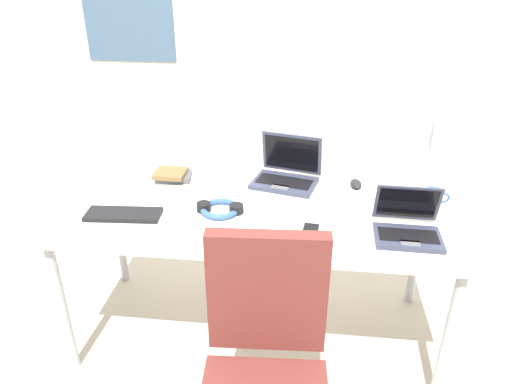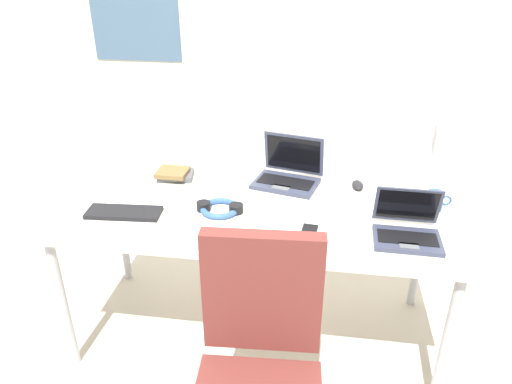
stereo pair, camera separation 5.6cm
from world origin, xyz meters
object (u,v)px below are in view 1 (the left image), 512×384
Objects in this scene: laptop_mid_desk at (286,174)px; pill_bottle at (237,237)px; external_keyboard at (123,214)px; book_stack at (172,175)px; desk_lamp at (430,153)px; cell_phone at (310,232)px; headphones at (220,209)px; computer_mouse at (356,184)px; laptop_far_corner at (408,227)px; coffee_mug at (433,198)px.

laptop_mid_desk reaches higher than pill_bottle.
external_keyboard is 0.41m from book_stack.
desk_lamp is 0.69m from laptop_mid_desk.
headphones is (-0.41, 0.14, 0.01)m from cell_phone.
computer_mouse is 0.93m from book_stack.
pill_bottle is 0.71m from book_stack.
computer_mouse is 0.78m from pill_bottle.
laptop_mid_desk is 0.44m from headphones.
laptop_far_corner is 1.41× the size of book_stack.
laptop_far_corner is 3.45× the size of pill_bottle.
coffee_mug is at bearing 6.49° from external_keyboard.
laptop_mid_desk reaches higher than laptop_far_corner.
cell_phone is 0.64× the size of headphones.
desk_lamp reaches higher than book_stack.
cell_phone is 0.32m from pill_bottle.
laptop_mid_desk is 0.71m from coffee_mug.
headphones is at bearing 113.64° from pill_bottle.
external_keyboard is 1.13m from computer_mouse.
computer_mouse is 0.71m from headphones.
laptop_mid_desk is at bearing 111.28° from cell_phone.
book_stack is (-1.11, 0.41, -0.02)m from laptop_far_corner.
laptop_mid_desk is at bearing 28.05° from external_keyboard.
pill_bottle is 0.41× the size of book_stack.
laptop_far_corner is at bearing -4.51° from external_keyboard.
external_keyboard is 1.54× the size of headphones.
desk_lamp is at bearing -4.56° from computer_mouse.
coffee_mug is at bearing -32.37° from computer_mouse.
laptop_far_corner is at bearing -7.51° from headphones.
coffee_mug is (1.27, -0.15, 0.02)m from book_stack.
laptop_far_corner is at bearing 13.14° from pill_bottle.
desk_lamp is at bearing 19.24° from headphones.
external_keyboard is at bearing -162.83° from desk_lamp.
coffee_mug is at bearing 59.48° from laptop_far_corner.
laptop_mid_desk is (-0.53, 0.45, 0.01)m from laptop_far_corner.
external_keyboard is 0.43m from headphones.
laptop_far_corner reaches higher than external_keyboard.
laptop_mid_desk is at bearing 179.30° from desk_lamp.
coffee_mug is (0.00, -0.17, -0.15)m from desk_lamp.
laptop_far_corner is 0.31m from coffee_mug.
coffee_mug reaches higher than cell_phone.
external_keyboard reaches higher than cell_phone.
desk_lamp is 1.03m from headphones.
laptop_mid_desk is 0.63m from pill_bottle.
book_stack is at bearing 173.39° from coffee_mug.
pill_bottle reaches higher than computer_mouse.
pill_bottle is (-0.51, -0.59, 0.02)m from computer_mouse.
book_stack is at bearing -178.74° from desk_lamp.
laptop_far_corner is 1.18m from book_stack.
desk_lamp reaches higher than pill_bottle.
desk_lamp is at bearing 35.55° from pill_bottle.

